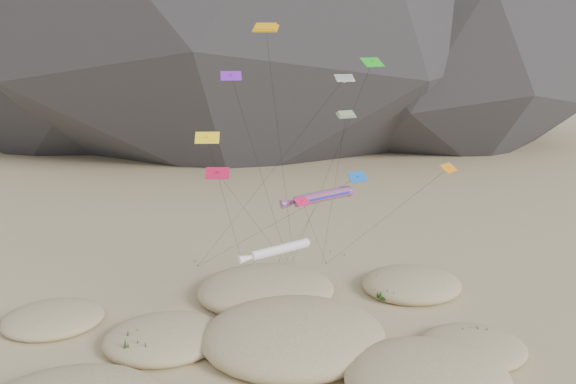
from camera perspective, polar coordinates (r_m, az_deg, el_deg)
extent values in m
plane|color=#CCB789|center=(50.21, 0.09, -17.95)|extent=(500.00, 500.00, 0.00)
ellipsoid|color=#CCB789|center=(49.46, 13.96, -17.86)|extent=(13.74, 11.68, 3.76)
ellipsoid|color=#CCB789|center=(55.24, -12.45, -14.27)|extent=(11.32, 9.62, 2.56)
ellipsoid|color=#CCB789|center=(53.65, 0.57, -14.37)|extent=(17.24, 14.66, 4.21)
ellipsoid|color=#CCB789|center=(55.53, 18.22, -14.73)|extent=(9.86, 8.38, 1.93)
ellipsoid|color=#CCB789|center=(62.79, -2.25, -9.88)|extent=(15.16, 12.89, 3.38)
ellipsoid|color=#CCB789|center=(65.83, 12.43, -9.13)|extent=(11.31, 9.61, 2.80)
ellipsoid|color=#CCB789|center=(62.02, -22.72, -11.79)|extent=(9.93, 8.44, 2.19)
ellipsoid|color=black|center=(49.51, 13.66, -17.59)|extent=(3.03, 2.59, 0.91)
ellipsoid|color=black|center=(53.95, -14.72, -14.94)|extent=(2.98, 2.55, 0.89)
ellipsoid|color=black|center=(54.88, -11.18, -14.26)|extent=(2.00, 1.71, 0.60)
ellipsoid|color=black|center=(54.38, 1.74, -13.76)|extent=(2.98, 2.55, 0.90)
ellipsoid|color=black|center=(55.72, 5.66, -13.17)|extent=(2.88, 2.46, 0.86)
ellipsoid|color=black|center=(50.27, 0.50, -16.68)|extent=(2.86, 2.44, 0.86)
ellipsoid|color=black|center=(56.72, 18.55, -13.89)|extent=(2.20, 1.88, 0.66)
ellipsoid|color=black|center=(62.34, -4.11, -9.87)|extent=(3.50, 2.99, 1.05)
ellipsoid|color=black|center=(60.50, -2.04, -10.77)|extent=(2.80, 2.40, 0.84)
ellipsoid|color=black|center=(64.73, 9.74, -9.35)|extent=(2.26, 1.93, 0.68)
ellipsoid|color=black|center=(62.65, 10.00, -10.34)|extent=(2.32, 1.98, 0.70)
ellipsoid|color=black|center=(61.18, -21.50, -12.03)|extent=(2.13, 1.82, 0.64)
ellipsoid|color=black|center=(60.01, -21.91, -12.74)|extent=(2.04, 1.75, 0.61)
cylinder|color=#3F2D1E|center=(71.46, -4.64, -7.19)|extent=(0.08, 0.08, 0.30)
cylinder|color=#3F2D1E|center=(71.90, -0.86, -6.99)|extent=(0.08, 0.08, 0.30)
cylinder|color=#3F2D1E|center=(69.81, 0.19, -7.70)|extent=(0.08, 0.08, 0.30)
cylinder|color=#3F2D1E|center=(75.04, 4.31, -6.05)|extent=(0.08, 0.08, 0.30)
cylinder|color=#3F2D1E|center=(71.37, 3.91, -7.21)|extent=(0.08, 0.08, 0.30)
cylinder|color=#3F2D1E|center=(71.36, -9.14, -7.38)|extent=(0.08, 0.08, 0.30)
cylinder|color=#3F2D1E|center=(74.08, 5.73, -6.37)|extent=(0.08, 0.08, 0.30)
cylinder|color=#3F2D1E|center=(72.80, -9.42, -6.92)|extent=(0.08, 0.08, 0.30)
cylinder|color=orange|center=(54.66, 3.49, -0.43)|extent=(5.83, 2.29, 1.63)
sphere|color=orange|center=(55.77, 6.16, 0.07)|extent=(1.09, 1.09, 1.09)
cone|color=orange|center=(53.60, 0.43, -1.04)|extent=(2.50, 1.43, 1.17)
cylinder|color=black|center=(63.40, 1.41, -4.15)|extent=(1.63, 14.78, 12.71)
cylinder|color=white|center=(52.37, -0.85, -5.85)|extent=(5.41, 2.51, 1.23)
sphere|color=white|center=(53.40, 1.77, -5.18)|extent=(0.90, 0.90, 0.90)
cone|color=white|center=(51.39, -3.85, -6.64)|extent=(2.32, 1.42, 0.92)
cylinder|color=black|center=(61.15, -3.19, -6.98)|extent=(3.20, 15.85, 8.62)
cube|color=#EFA00C|center=(54.64, -2.29, 16.26)|extent=(2.57, 1.79, 0.71)
cube|color=#EFA00C|center=(54.65, -2.29, 16.46)|extent=(2.15, 1.46, 0.69)
cylinder|color=black|center=(61.61, -0.61, 2.88)|extent=(4.33, 10.58, 28.41)
cube|color=#FF5E1A|center=(56.41, 5.94, 7.77)|extent=(2.09, 1.31, 0.56)
cube|color=#FF5E1A|center=(56.38, 5.94, 7.94)|extent=(1.76, 1.07, 0.55)
cylinder|color=black|center=(63.42, 4.55, -0.64)|extent=(0.17, 10.36, 20.16)
cube|color=#D81449|center=(53.04, 1.45, -0.94)|extent=(1.76, 1.60, 0.62)
cube|color=#D81449|center=(53.08, 1.45, -1.10)|extent=(0.27, 0.27, 0.54)
cylinder|color=black|center=(62.12, 2.86, -4.58)|extent=(5.43, 14.25, 12.63)
cube|color=orange|center=(55.05, 16.01, 2.35)|extent=(2.06, 1.94, 0.65)
cube|color=orange|center=(55.09, 16.00, 2.20)|extent=(0.28, 0.27, 0.64)
cylinder|color=black|center=(62.67, 9.19, -3.11)|extent=(8.42, 15.38, 15.68)
cube|color=green|center=(54.35, 8.55, 12.91)|extent=(2.46, 1.98, 0.81)
cube|color=green|center=(54.36, 8.55, 12.75)|extent=(0.34, 0.32, 0.75)
cylinder|color=black|center=(60.95, 3.81, 1.26)|extent=(6.25, 11.36, 25.33)
cube|color=purple|center=(55.68, -5.81, 11.65)|extent=(2.02, 0.98, 0.86)
cube|color=purple|center=(55.69, -5.81, 11.50)|extent=(0.24, 0.29, 0.67)
cylinder|color=black|center=(61.79, -2.46, 0.83)|extent=(6.90, 8.06, 23.96)
cube|color=#BF113B|center=(50.51, -7.18, 1.92)|extent=(2.24, 1.31, 0.87)
cube|color=#BF113B|center=(50.54, -7.17, 1.75)|extent=(0.29, 0.31, 0.72)
cylinder|color=black|center=(59.85, -2.92, -3.72)|extent=(8.54, 14.47, 15.88)
cube|color=blue|center=(55.27, 7.09, 1.52)|extent=(2.21, 1.70, 0.83)
cube|color=blue|center=(55.31, 7.08, 1.37)|extent=(0.33, 0.35, 0.67)
cylinder|color=black|center=(62.52, -2.03, -3.58)|extent=(16.39, 13.95, 14.39)
cube|color=silver|center=(55.70, 5.78, 11.45)|extent=(1.95, 1.20, 0.66)
cube|color=silver|center=(55.71, 5.78, 11.30)|extent=(0.24, 0.21, 0.64)
cylinder|color=black|center=(62.18, -2.65, 0.83)|extent=(15.36, 11.72, 23.77)
cube|color=yellow|center=(55.37, -8.21, 5.48)|extent=(2.46, 1.37, 0.99)
cube|color=yellow|center=(55.40, -8.20, 5.33)|extent=(0.31, 0.36, 0.78)
cylinder|color=black|center=(63.02, -6.20, -1.71)|extent=(3.68, 11.35, 18.14)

